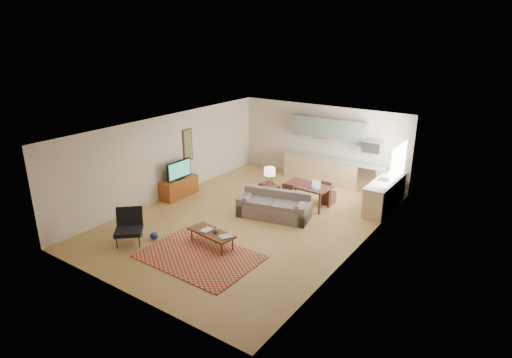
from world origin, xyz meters
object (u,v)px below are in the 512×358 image
Objects in this scene: coffee_table at (212,239)px; armchair at (128,227)px; console_table at (269,195)px; tv_credenza at (179,187)px; dining_table at (307,196)px; sofa at (274,205)px.

coffee_table is 1.48× the size of armchair.
tv_credenza is at bearing -140.58° from console_table.
coffee_table is at bearing -99.69° from dining_table.
armchair is at bearing -116.53° from dining_table.
armchair is 1.26× the size of console_table.
coffee_table is 0.94× the size of dining_table.
sofa reaches higher than dining_table.
tv_credenza is at bearing 173.34° from sofa.
sofa is at bearing -105.65° from dining_table.
sofa is 1.33m from dining_table.
coffee_table is 1.86× the size of console_table.
sofa reaches higher than tv_credenza.
armchair reaches higher than dining_table.
sofa is 2.42m from coffee_table.
sofa is 4.13m from armchair.
coffee_table is (-0.36, -2.38, -0.18)m from sofa.
sofa is 2.46× the size of armchair.
tv_credenza is (-3.47, -0.37, -0.07)m from sofa.
console_table is (-0.60, 0.67, -0.03)m from sofa.
sofa reaches higher than coffee_table.
armchair reaches higher than coffee_table.
tv_credenza is at bearing -154.88° from dining_table.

